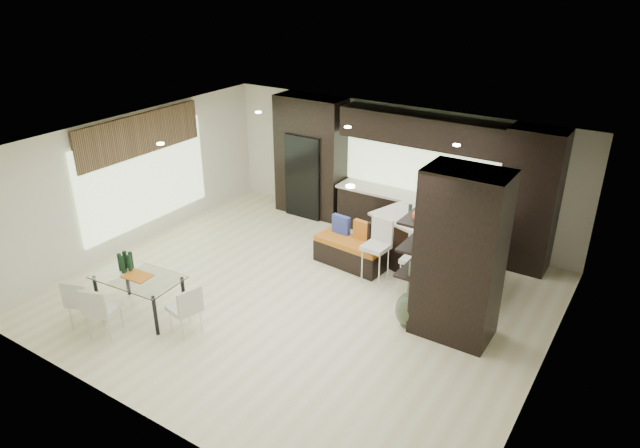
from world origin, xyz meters
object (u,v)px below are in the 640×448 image
Objects in this scene: stool_right at (453,281)px; chair_end at (185,311)px; bench at (350,253)px; chair_near at (104,312)px; chair_far at (85,304)px; kitchen_island at (431,250)px; stool_left at (375,258)px; floor_vase at (410,294)px; dining_table at (140,295)px; stool_mid at (413,270)px.

chair_end is (-3.19, -3.03, -0.06)m from stool_right.
chair_near reaches higher than bench.
chair_far is (-2.51, -4.01, 0.14)m from bench.
chair_near is at bearing 137.55° from chair_end.
chair_end is at bearing -105.21° from kitchen_island.
stool_left reaches higher than chair_near.
dining_table is (-3.85, -2.08, -0.24)m from floor_vase.
floor_vase reaches higher than stool_mid.
chair_end is (-2.83, -2.08, -0.19)m from floor_vase.
floor_vase is at bearing -41.10° from chair_end.
stool_left reaches higher than chair_end.
bench is at bearing 169.62° from stool_mid.
stool_left is at bearing 30.84° from chair_far.
stool_mid is 1.09× the size of chair_near.
stool_left is 0.83× the size of floor_vase.
stool_left is at bearing -165.44° from stool_right.
stool_left is at bearing -178.45° from stool_mid.
kitchen_island is 2.45× the size of stool_left.
bench is at bearing 43.37° from chair_near.
stool_right is at bearing 5.19° from stool_left.
stool_mid is 1.45m from bench.
stool_left reaches higher than dining_table.
dining_table is 1.75× the size of chair_near.
stool_mid is 0.65× the size of bench.
chair_end is (1.02, 0.00, 0.05)m from dining_table.
stool_right is at bearing -1.75° from bench.
chair_near is 1.24m from chair_end.
dining_table is (-3.48, -3.03, -0.10)m from stool_mid.
floor_vase is at bearing -60.69° from kitchen_island.
floor_vase reaches higher than stool_right.
floor_vase is (1.79, -1.22, 0.32)m from bench.
stool_right is at bearing -33.84° from chair_end.
kitchen_island is at bearing -20.02° from chair_end.
kitchen_island is at bearing 26.30° from bench.
stool_mid is at bearing -72.54° from kitchen_island.
stool_mid is (0.00, -0.81, -0.05)m from kitchen_island.
stool_right reaches higher than dining_table.
bench is 1.17× the size of floor_vase.
stool_right is (1.46, 0.01, -0.03)m from stool_left.
kitchen_island reaches higher than bench.
chair_near is at bearing -121.75° from stool_left.
kitchen_island is 2.91× the size of chair_far.
stool_left is at bearing -17.24° from chair_end.
stool_mid reaches higher than chair_end.
floor_vase is at bearing -28.93° from bench.
chair_near is at bearing -111.80° from bench.
chair_near is at bearing -94.08° from dining_table.
chair_end is (-1.73, -3.02, -0.09)m from stool_left.
dining_table is at bearing -151.65° from floor_vase.
stool_right is 0.78× the size of floor_vase.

